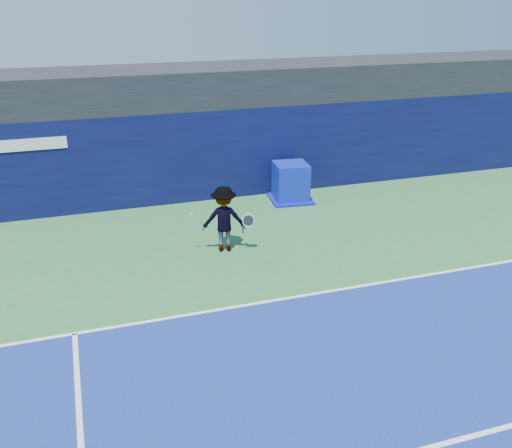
# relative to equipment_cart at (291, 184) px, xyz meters

# --- Properties ---
(ground) EXTENTS (80.00, 80.00, 0.00)m
(ground) POSITION_rel_equipment_cart_xyz_m (-2.16, -9.15, -0.58)
(ground) COLOR #306B37
(ground) RESTS_ON ground
(baseline) EXTENTS (24.00, 0.10, 0.01)m
(baseline) POSITION_rel_equipment_cart_xyz_m (-2.16, -6.15, -0.58)
(baseline) COLOR white
(baseline) RESTS_ON ground
(stadium_band) EXTENTS (36.00, 3.00, 1.20)m
(stadium_band) POSITION_rel_equipment_cart_xyz_m (-2.16, 2.35, 3.02)
(stadium_band) COLOR black
(stadium_band) RESTS_ON back_wall_assembly
(back_wall_assembly) EXTENTS (36.00, 1.03, 3.00)m
(back_wall_assembly) POSITION_rel_equipment_cart_xyz_m (-2.17, 1.35, 0.92)
(back_wall_assembly) COLOR #0A0D38
(back_wall_assembly) RESTS_ON ground
(equipment_cart) EXTENTS (1.47, 1.47, 1.28)m
(equipment_cart) POSITION_rel_equipment_cart_xyz_m (0.00, 0.00, 0.00)
(equipment_cart) COLOR #0B1AA2
(equipment_cart) RESTS_ON ground
(tennis_player) EXTENTS (1.41, 0.93, 1.82)m
(tennis_player) POSITION_rel_equipment_cart_xyz_m (-3.14, -3.13, 0.32)
(tennis_player) COLOR white
(tennis_player) RESTS_ON ground
(tennis_ball) EXTENTS (0.07, 0.07, 0.07)m
(tennis_ball) POSITION_rel_equipment_cart_xyz_m (-4.00, -3.11, 0.55)
(tennis_ball) COLOR yellow
(tennis_ball) RESTS_ON ground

